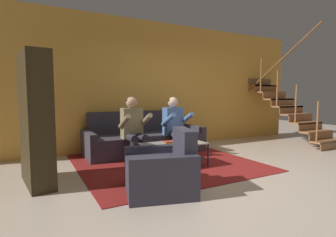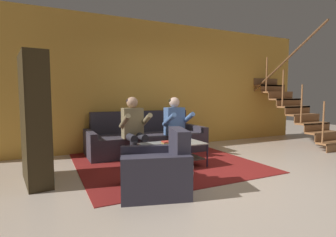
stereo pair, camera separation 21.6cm
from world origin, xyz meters
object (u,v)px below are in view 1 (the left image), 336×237
(person_seated_right, at_px, (176,124))
(coffee_table, at_px, (173,151))
(couch, at_px, (144,139))
(person_seated_left, at_px, (134,126))
(book_stack, at_px, (171,143))
(popcorn_tub, at_px, (192,170))
(armchair, at_px, (162,171))
(bookshelf, at_px, (33,132))
(vase, at_px, (177,137))

(person_seated_right, bearing_deg, coffee_table, -122.37)
(couch, distance_m, person_seated_left, 0.80)
(person_seated_right, relative_size, coffee_table, 1.10)
(couch, xyz_separation_m, book_stack, (-0.14, -1.41, 0.16))
(person_seated_left, xyz_separation_m, popcorn_tub, (0.40, -1.34, -0.54))
(armchair, bearing_deg, book_stack, 54.94)
(couch, height_order, coffee_table, couch)
(couch, height_order, book_stack, couch)
(bookshelf, distance_m, popcorn_tub, 2.27)
(coffee_table, bearing_deg, vase, 10.70)
(vase, xyz_separation_m, popcorn_tub, (-0.10, -0.61, -0.40))
(coffee_table, distance_m, vase, 0.25)
(book_stack, bearing_deg, couch, 84.44)
(person_seated_right, distance_m, coffee_table, 0.95)
(book_stack, relative_size, armchair, 0.24)
(book_stack, bearing_deg, coffee_table, 44.44)
(coffee_table, relative_size, book_stack, 4.47)
(person_seated_left, bearing_deg, popcorn_tub, -73.20)
(book_stack, xyz_separation_m, popcorn_tub, (0.10, -0.48, -0.34))
(person_seated_right, xyz_separation_m, armchair, (-1.16, -1.68, -0.37))
(book_stack, height_order, bookshelf, bookshelf)
(person_seated_right, bearing_deg, vase, -117.77)
(coffee_table, bearing_deg, armchair, -126.45)
(couch, height_order, vase, couch)
(person_seated_right, height_order, vase, person_seated_right)
(couch, distance_m, coffee_table, 1.30)
(couch, height_order, armchair, couch)
(couch, height_order, bookshelf, bookshelf)
(couch, relative_size, armchair, 2.49)
(coffee_table, distance_m, armchair, 1.15)
(vase, height_order, bookshelf, bookshelf)
(book_stack, xyz_separation_m, armchair, (-0.58, -0.82, -0.17))
(person_seated_left, relative_size, popcorn_tub, 5.64)
(person_seated_right, xyz_separation_m, popcorn_tub, (-0.49, -1.33, -0.53))
(person_seated_left, height_order, vase, person_seated_left)
(person_seated_right, relative_size, popcorn_tub, 5.59)
(coffee_table, bearing_deg, person_seated_left, 119.23)
(person_seated_left, height_order, book_stack, person_seated_left)
(coffee_table, bearing_deg, book_stack, -135.56)
(vase, relative_size, popcorn_tub, 0.94)
(coffee_table, distance_m, bookshelf, 2.14)
(person_seated_right, distance_m, armchair, 2.07)
(armchair, bearing_deg, person_seated_left, 80.91)
(couch, xyz_separation_m, person_seated_right, (0.45, -0.56, 0.36))
(person_seated_right, distance_m, bookshelf, 2.64)
(couch, height_order, person_seated_right, person_seated_right)
(person_seated_right, bearing_deg, couch, 128.60)
(bookshelf, relative_size, armchair, 1.78)
(bookshelf, xyz_separation_m, popcorn_tub, (2.07, -0.69, -0.63))
(vase, distance_m, armchair, 1.25)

